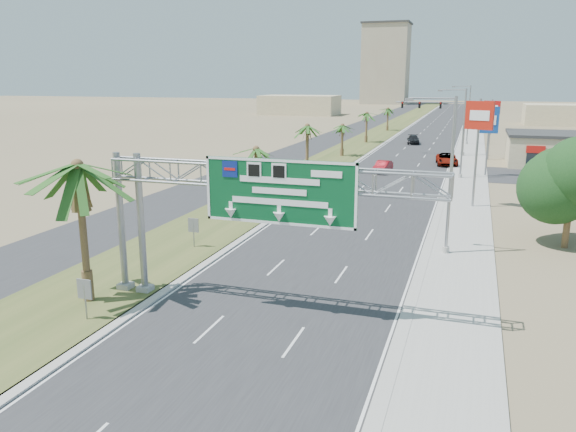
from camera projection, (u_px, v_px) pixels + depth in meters
The scene contains 29 objects.
ground at pixel (170, 426), 18.23m from camera, with size 600.00×600.00×0.00m, color #8C7A59.
road at pixel (432, 132), 119.67m from camera, with size 12.00×300.00×0.02m, color #28282B.
sidewalk_right at pixel (474, 133), 117.07m from camera, with size 4.00×300.00×0.10m, color #9E9B93.
median_grass at pixel (385, 131), 122.71m from camera, with size 7.00×300.00×0.12m, color #3F4E22.
opposing_road at pixel (353, 130), 124.86m from camera, with size 8.00×300.00×0.02m, color #28282B.
sign_gantry at pixel (251, 187), 26.27m from camera, with size 16.75×1.24×7.50m.
palm_near at pixel (77, 166), 26.77m from camera, with size 5.70×5.70×8.35m.
palm_row_b at pixel (256, 150), 49.48m from camera, with size 3.99×3.99×5.95m.
palm_row_c at pixel (307, 127), 64.05m from camera, with size 3.99×3.99×6.75m.
palm_row_d at pixel (342, 126), 80.95m from camera, with size 3.99×3.99×5.45m.
palm_row_e at pixel (367, 114), 98.31m from camera, with size 3.99×3.99×6.15m.
palm_row_f at pixel (388, 109), 121.46m from camera, with size 3.99×3.99×5.75m.
streetlight_near at pixel (447, 182), 35.17m from camera, with size 3.27×0.44×10.00m.
streetlight_mid at pixel (461, 137), 62.84m from camera, with size 3.27×0.44×10.00m.
streetlight_far at pixel (467, 117), 96.04m from camera, with size 3.27×0.44×10.00m.
signal_mast at pixel (450, 122), 81.87m from camera, with size 10.28×0.71×8.00m.
oak_near at pixel (572, 181), 36.55m from camera, with size 4.50×4.50×6.80m.
median_signback_a at pixel (85, 292), 25.80m from camera, with size 0.75×0.08×2.08m.
median_signback_b at pixel (193, 227), 37.08m from camera, with size 0.75×0.08×2.08m.
tower_distant at pixel (386, 65), 254.41m from camera, with size 20.00×16.00×35.00m, color gray.
building_distant_left at pixel (300, 105), 178.81m from camera, with size 24.00×14.00×6.00m, color tan.
building_distant_right at pixel (567, 115), 137.59m from camera, with size 20.00×12.00×5.00m, color tan.
car_left_lane at pixel (337, 198), 49.95m from camera, with size 1.73×4.30×1.47m, color black.
car_mid_lane at pixel (383, 167), 67.61m from camera, with size 1.50×4.30×1.42m, color maroon.
car_right_lane at pixel (447, 159), 73.50m from camera, with size 2.57×5.57×1.55m, color gray.
car_far at pixel (413, 140), 97.73m from camera, with size 2.04×5.02×1.46m, color black.
pole_sign_red_near at pixel (479, 122), 47.73m from camera, with size 2.36×1.11×9.40m.
pole_sign_blue at pixel (489, 123), 63.96m from camera, with size 2.02×0.52×8.16m.
pole_sign_red_far at pixel (492, 112), 77.25m from camera, with size 2.21×0.82×8.32m.
Camera 1 is at (8.71, -14.06, 10.98)m, focal length 35.00 mm.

